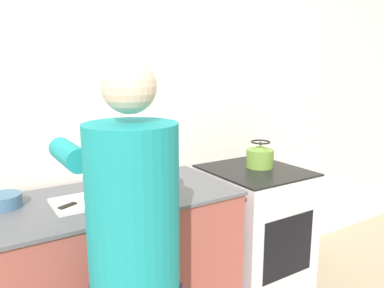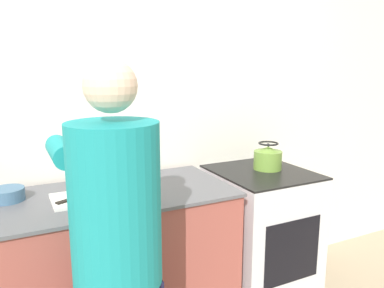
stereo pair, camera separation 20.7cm
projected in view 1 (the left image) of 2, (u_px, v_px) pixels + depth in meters
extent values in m
cube|color=silver|center=(111.00, 116.00, 2.31)|extent=(8.00, 0.05, 2.60)
cube|color=#9E4C42|center=(85.00, 287.00, 1.98)|extent=(1.63, 0.64, 0.91)
cube|color=#56565B|center=(79.00, 204.00, 1.89)|extent=(1.66, 0.67, 0.02)
cube|color=silver|center=(253.00, 234.00, 2.60)|extent=(0.59, 0.65, 0.92)
cube|color=black|center=(255.00, 170.00, 2.51)|extent=(0.59, 0.65, 0.01)
cube|color=black|center=(288.00, 247.00, 2.33)|extent=(0.41, 0.01, 0.40)
cylinder|color=teal|center=(133.00, 207.00, 1.40)|extent=(0.35, 0.35, 0.64)
sphere|color=beige|center=(129.00, 86.00, 1.31)|extent=(0.20, 0.20, 0.20)
cylinder|color=teal|center=(69.00, 154.00, 1.54)|extent=(0.10, 0.30, 0.10)
cylinder|color=teal|center=(135.00, 146.00, 1.70)|extent=(0.10, 0.30, 0.10)
cube|color=silver|center=(84.00, 202.00, 1.86)|extent=(0.30, 0.24, 0.02)
cube|color=silver|center=(87.00, 199.00, 1.88)|extent=(0.15, 0.09, 0.01)
cube|color=black|center=(68.00, 206.00, 1.78)|extent=(0.10, 0.06, 0.01)
cylinder|color=olive|center=(260.00, 158.00, 2.55)|extent=(0.19, 0.19, 0.12)
cone|color=olive|center=(260.00, 147.00, 2.54)|extent=(0.15, 0.15, 0.03)
sphere|color=black|center=(260.00, 143.00, 2.53)|extent=(0.02, 0.02, 0.02)
torus|color=black|center=(261.00, 142.00, 2.53)|extent=(0.13, 0.13, 0.01)
cylinder|color=#426684|center=(4.00, 201.00, 1.81)|extent=(0.17, 0.17, 0.06)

